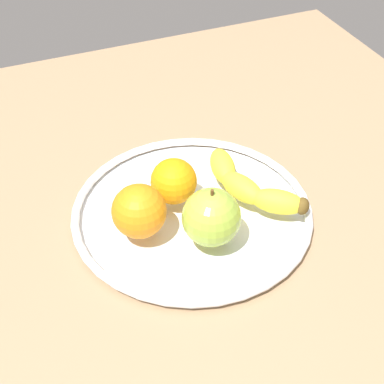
# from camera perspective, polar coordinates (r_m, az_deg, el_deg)

# --- Properties ---
(ground_plane) EXTENTS (1.11, 1.11, 0.04)m
(ground_plane) POSITION_cam_1_polar(r_m,az_deg,el_deg) (0.87, 0.00, -3.37)
(ground_plane) COLOR #987858
(fruit_bowl) EXTENTS (0.35, 0.35, 0.02)m
(fruit_bowl) POSITION_cam_1_polar(r_m,az_deg,el_deg) (0.85, 0.00, -1.97)
(fruit_bowl) COLOR silver
(fruit_bowl) RESTS_ON ground_plane
(banana) EXTENTS (0.18, 0.11, 0.04)m
(banana) POSITION_cam_1_polar(r_m,az_deg,el_deg) (0.86, 5.61, 0.63)
(banana) COLOR yellow
(banana) RESTS_ON fruit_bowl
(apple) EXTENTS (0.08, 0.08, 0.09)m
(apple) POSITION_cam_1_polar(r_m,az_deg,el_deg) (0.77, 2.05, -2.46)
(apple) COLOR #95B73B
(apple) RESTS_ON fruit_bowl
(orange_center) EXTENTS (0.08, 0.08, 0.08)m
(orange_center) POSITION_cam_1_polar(r_m,az_deg,el_deg) (0.79, -5.22, -1.89)
(orange_center) COLOR orange
(orange_center) RESTS_ON fruit_bowl
(orange_back_left) EXTENTS (0.07, 0.07, 0.07)m
(orange_back_left) POSITION_cam_1_polar(r_m,az_deg,el_deg) (0.84, -1.81, 1.07)
(orange_back_left) COLOR orange
(orange_back_left) RESTS_ON fruit_bowl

